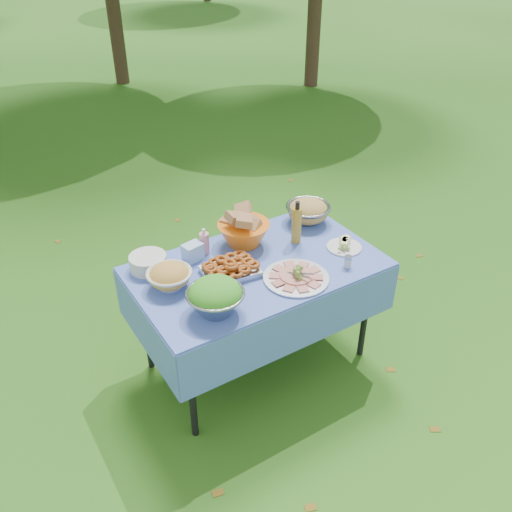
{
  "coord_description": "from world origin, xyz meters",
  "views": [
    {
      "loc": [
        -1.41,
        -2.24,
        2.56
      ],
      "look_at": [
        -0.01,
        0.0,
        0.83
      ],
      "focal_mm": 38.0,
      "sensor_mm": 36.0,
      "label": 1
    }
  ],
  "objects_px": {
    "plate_stack": "(148,262)",
    "charcuterie_platter": "(296,273)",
    "bread_bowl": "(244,228)",
    "pasta_bowl_steel": "(308,211)",
    "oil_bottle": "(297,222)",
    "picnic_table": "(257,315)",
    "salad_bowl": "(215,297)"
  },
  "relations": [
    {
      "from": "salad_bowl",
      "to": "oil_bottle",
      "type": "relative_size",
      "value": 1.08
    },
    {
      "from": "charcuterie_platter",
      "to": "oil_bottle",
      "type": "distance_m",
      "value": 0.42
    },
    {
      "from": "plate_stack",
      "to": "oil_bottle",
      "type": "bearing_deg",
      "value": -12.99
    },
    {
      "from": "bread_bowl",
      "to": "salad_bowl",
      "type": "bearing_deg",
      "value": -133.11
    },
    {
      "from": "picnic_table",
      "to": "charcuterie_platter",
      "type": "bearing_deg",
      "value": -63.32
    },
    {
      "from": "picnic_table",
      "to": "pasta_bowl_steel",
      "type": "height_order",
      "value": "pasta_bowl_steel"
    },
    {
      "from": "pasta_bowl_steel",
      "to": "oil_bottle",
      "type": "height_order",
      "value": "oil_bottle"
    },
    {
      "from": "plate_stack",
      "to": "oil_bottle",
      "type": "relative_size",
      "value": 0.78
    },
    {
      "from": "bread_bowl",
      "to": "pasta_bowl_steel",
      "type": "distance_m",
      "value": 0.51
    },
    {
      "from": "picnic_table",
      "to": "pasta_bowl_steel",
      "type": "distance_m",
      "value": 0.78
    },
    {
      "from": "plate_stack",
      "to": "oil_bottle",
      "type": "height_order",
      "value": "oil_bottle"
    },
    {
      "from": "plate_stack",
      "to": "bread_bowl",
      "type": "distance_m",
      "value": 0.62
    },
    {
      "from": "plate_stack",
      "to": "charcuterie_platter",
      "type": "distance_m",
      "value": 0.86
    },
    {
      "from": "charcuterie_platter",
      "to": "oil_bottle",
      "type": "relative_size",
      "value": 1.35
    },
    {
      "from": "charcuterie_platter",
      "to": "picnic_table",
      "type": "bearing_deg",
      "value": 116.68
    },
    {
      "from": "charcuterie_platter",
      "to": "plate_stack",
      "type": "bearing_deg",
      "value": 141.08
    },
    {
      "from": "plate_stack",
      "to": "pasta_bowl_steel",
      "type": "relative_size",
      "value": 0.74
    },
    {
      "from": "salad_bowl",
      "to": "charcuterie_platter",
      "type": "relative_size",
      "value": 0.8
    },
    {
      "from": "picnic_table",
      "to": "bread_bowl",
      "type": "bearing_deg",
      "value": 76.44
    },
    {
      "from": "bread_bowl",
      "to": "charcuterie_platter",
      "type": "distance_m",
      "value": 0.49
    },
    {
      "from": "picnic_table",
      "to": "plate_stack",
      "type": "relative_size",
      "value": 6.71
    },
    {
      "from": "bread_bowl",
      "to": "pasta_bowl_steel",
      "type": "bearing_deg",
      "value": 1.85
    },
    {
      "from": "plate_stack",
      "to": "picnic_table",
      "type": "bearing_deg",
      "value": -29.27
    },
    {
      "from": "picnic_table",
      "to": "oil_bottle",
      "type": "xyz_separation_m",
      "value": [
        0.35,
        0.1,
        0.52
      ]
    },
    {
      "from": "salad_bowl",
      "to": "charcuterie_platter",
      "type": "bearing_deg",
      "value": 1.96
    },
    {
      "from": "picnic_table",
      "to": "oil_bottle",
      "type": "height_order",
      "value": "oil_bottle"
    },
    {
      "from": "salad_bowl",
      "to": "pasta_bowl_steel",
      "type": "xyz_separation_m",
      "value": [
        0.98,
        0.52,
        -0.02
      ]
    },
    {
      "from": "plate_stack",
      "to": "charcuterie_platter",
      "type": "xyz_separation_m",
      "value": [
        0.67,
        -0.54,
        -0.0
      ]
    },
    {
      "from": "bread_bowl",
      "to": "pasta_bowl_steel",
      "type": "xyz_separation_m",
      "value": [
        0.51,
        0.02,
        -0.03
      ]
    },
    {
      "from": "pasta_bowl_steel",
      "to": "oil_bottle",
      "type": "xyz_separation_m",
      "value": [
        -0.22,
        -0.17,
        0.06
      ]
    },
    {
      "from": "salad_bowl",
      "to": "pasta_bowl_steel",
      "type": "distance_m",
      "value": 1.11
    },
    {
      "from": "pasta_bowl_steel",
      "to": "charcuterie_platter",
      "type": "relative_size",
      "value": 0.78
    }
  ]
}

